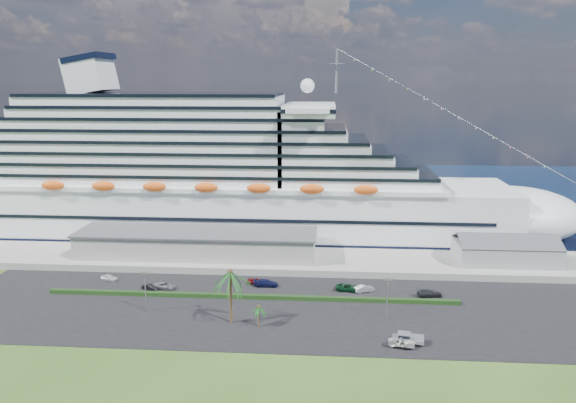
# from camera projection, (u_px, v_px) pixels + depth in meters

# --- Properties ---
(ground) EXTENTS (420.00, 420.00, 0.00)m
(ground) POSITION_uv_depth(u_px,v_px,m) (281.00, 334.00, 103.49)
(ground) COLOR #30521B
(ground) RESTS_ON ground
(asphalt_lot) EXTENTS (140.00, 38.00, 0.12)m
(asphalt_lot) POSITION_uv_depth(u_px,v_px,m) (286.00, 309.00, 114.19)
(asphalt_lot) COLOR black
(asphalt_lot) RESTS_ON ground
(wharf) EXTENTS (240.00, 20.00, 1.80)m
(wharf) POSITION_uv_depth(u_px,v_px,m) (295.00, 260.00, 142.25)
(wharf) COLOR gray
(wharf) RESTS_ON ground
(water) EXTENTS (420.00, 160.00, 0.02)m
(water) POSITION_uv_depth(u_px,v_px,m) (308.00, 193.00, 230.08)
(water) COLOR black
(water) RESTS_ON ground
(cruise_ship) EXTENTS (191.00, 38.00, 54.00)m
(cruise_ship) POSITION_uv_depth(u_px,v_px,m) (226.00, 181.00, 163.75)
(cruise_ship) COLOR silver
(cruise_ship) RESTS_ON ground
(terminal_building) EXTENTS (61.00, 15.00, 6.30)m
(terminal_building) POSITION_uv_depth(u_px,v_px,m) (197.00, 243.00, 143.15)
(terminal_building) COLOR gray
(terminal_building) RESTS_ON wharf
(port_shed) EXTENTS (24.00, 12.31, 7.37)m
(port_shed) POSITION_uv_depth(u_px,v_px,m) (506.00, 252.00, 137.78)
(port_shed) COLOR gray
(port_shed) RESTS_ON wharf
(hedge) EXTENTS (88.00, 1.10, 0.90)m
(hedge) POSITION_uv_depth(u_px,v_px,m) (250.00, 297.00, 119.52)
(hedge) COLOR black
(hedge) RESTS_ON asphalt_lot
(lamp_post_left) EXTENTS (1.60, 0.35, 8.27)m
(lamp_post_left) POSITION_uv_depth(u_px,v_px,m) (145.00, 287.00, 112.13)
(lamp_post_left) COLOR gray
(lamp_post_left) RESTS_ON asphalt_lot
(lamp_post_right) EXTENTS (1.60, 0.35, 8.27)m
(lamp_post_right) POSITION_uv_depth(u_px,v_px,m) (387.00, 293.00, 108.70)
(lamp_post_right) COLOR gray
(lamp_post_right) RESTS_ON asphalt_lot
(palm_tall) EXTENTS (8.82, 8.82, 11.13)m
(palm_tall) POSITION_uv_depth(u_px,v_px,m) (230.00, 278.00, 106.11)
(palm_tall) COLOR #47301E
(palm_tall) RESTS_ON ground
(palm_short) EXTENTS (3.53, 3.53, 4.56)m
(palm_short) POSITION_uv_depth(u_px,v_px,m) (258.00, 309.00, 105.46)
(palm_short) COLOR #47301E
(palm_short) RESTS_ON ground
(parked_car_0) EXTENTS (4.16, 2.35, 1.34)m
(parked_car_0) POSITION_uv_depth(u_px,v_px,m) (109.00, 278.00, 130.24)
(parked_car_0) COLOR silver
(parked_car_0) RESTS_ON asphalt_lot
(parked_car_1) EXTENTS (4.09, 2.83, 1.28)m
(parked_car_1) POSITION_uv_depth(u_px,v_px,m) (150.00, 287.00, 124.30)
(parked_car_1) COLOR black
(parked_car_1) RESTS_ON asphalt_lot
(parked_car_2) EXTENTS (5.43, 3.51, 1.39)m
(parked_car_2) POSITION_uv_depth(u_px,v_px,m) (164.00, 286.00, 125.20)
(parked_car_2) COLOR gray
(parked_car_2) RESTS_ON asphalt_lot
(parked_car_3) EXTENTS (5.49, 2.32, 1.58)m
(parked_car_3) POSITION_uv_depth(u_px,v_px,m) (266.00, 283.00, 126.51)
(parked_car_3) COLOR #12153F
(parked_car_3) RESTS_ON asphalt_lot
(parked_car_4) EXTENTS (4.38, 2.62, 1.40)m
(parked_car_4) POSITION_uv_depth(u_px,v_px,m) (256.00, 281.00, 127.86)
(parked_car_4) COLOR maroon
(parked_car_4) RESTS_ON asphalt_lot
(parked_car_5) EXTENTS (4.82, 3.17, 1.50)m
(parked_car_5) POSITION_uv_depth(u_px,v_px,m) (365.00, 289.00, 123.22)
(parked_car_5) COLOR #9A9CA1
(parked_car_5) RESTS_ON asphalt_lot
(parked_car_6) EXTENTS (5.77, 3.24, 1.52)m
(parked_car_6) POSITION_uv_depth(u_px,v_px,m) (348.00, 287.00, 123.86)
(parked_car_6) COLOR #0E3B1E
(parked_car_6) RESTS_ON asphalt_lot
(parked_car_7) EXTENTS (5.64, 2.96, 1.56)m
(parked_car_7) POSITION_uv_depth(u_px,v_px,m) (429.00, 293.00, 120.58)
(parked_car_7) COLOR #212227
(parked_car_7) RESTS_ON asphalt_lot
(pickup_truck) EXTENTS (5.82, 2.90, 1.96)m
(pickup_truck) POSITION_uv_depth(u_px,v_px,m) (407.00, 338.00, 99.22)
(pickup_truck) COLOR black
(pickup_truck) RESTS_ON asphalt_lot
(boat_trailer) EXTENTS (5.81, 4.29, 1.61)m
(boat_trailer) POSITION_uv_depth(u_px,v_px,m) (402.00, 342.00, 97.60)
(boat_trailer) COLOR gray
(boat_trailer) RESTS_ON asphalt_lot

